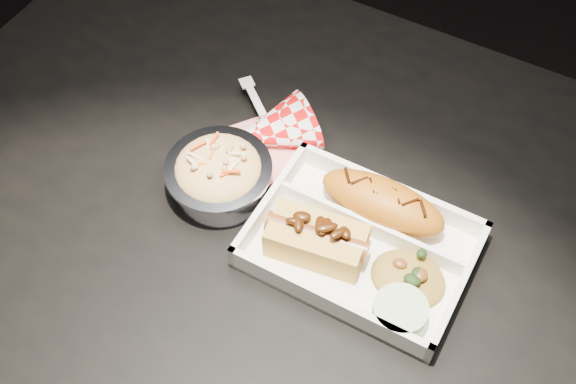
{
  "coord_description": "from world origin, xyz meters",
  "views": [
    {
      "loc": [
        0.17,
        -0.42,
        1.48
      ],
      "look_at": [
        -0.06,
        -0.0,
        0.81
      ],
      "focal_mm": 45.0,
      "sensor_mm": 36.0,
      "label": 1
    }
  ],
  "objects_px": {
    "foil_coleslaw_cup": "(219,173)",
    "napkin_fork": "(270,132)",
    "food_tray": "(361,247)",
    "hotdog": "(317,238)",
    "fried_pastry": "(382,202)",
    "dining_table": "(329,275)"
  },
  "relations": [
    {
      "from": "foil_coleslaw_cup",
      "to": "napkin_fork",
      "type": "height_order",
      "value": "foil_coleslaw_cup"
    },
    {
      "from": "food_tray",
      "to": "hotdog",
      "type": "distance_m",
      "value": 0.06
    },
    {
      "from": "fried_pastry",
      "to": "napkin_fork",
      "type": "bearing_deg",
      "value": 166.46
    },
    {
      "from": "dining_table",
      "to": "napkin_fork",
      "type": "bearing_deg",
      "value": 145.45
    },
    {
      "from": "fried_pastry",
      "to": "dining_table",
      "type": "bearing_deg",
      "value": -124.84
    },
    {
      "from": "fried_pastry",
      "to": "foil_coleslaw_cup",
      "type": "bearing_deg",
      "value": -163.3
    },
    {
      "from": "hotdog",
      "to": "foil_coleslaw_cup",
      "type": "height_order",
      "value": "foil_coleslaw_cup"
    },
    {
      "from": "hotdog",
      "to": "napkin_fork",
      "type": "height_order",
      "value": "napkin_fork"
    },
    {
      "from": "fried_pastry",
      "to": "napkin_fork",
      "type": "xyz_separation_m",
      "value": [
        -0.18,
        0.04,
        -0.02
      ]
    },
    {
      "from": "hotdog",
      "to": "foil_coleslaw_cup",
      "type": "relative_size",
      "value": 0.93
    },
    {
      "from": "dining_table",
      "to": "hotdog",
      "type": "xyz_separation_m",
      "value": [
        -0.01,
        -0.03,
        0.12
      ]
    },
    {
      "from": "fried_pastry",
      "to": "napkin_fork",
      "type": "distance_m",
      "value": 0.18
    },
    {
      "from": "hotdog",
      "to": "foil_coleslaw_cup",
      "type": "distance_m",
      "value": 0.15
    },
    {
      "from": "napkin_fork",
      "to": "food_tray",
      "type": "bearing_deg",
      "value": 10.57
    },
    {
      "from": "dining_table",
      "to": "fried_pastry",
      "type": "relative_size",
      "value": 7.64
    },
    {
      "from": "dining_table",
      "to": "food_tray",
      "type": "bearing_deg",
      "value": -2.22
    },
    {
      "from": "dining_table",
      "to": "food_tray",
      "type": "distance_m",
      "value": 0.11
    },
    {
      "from": "foil_coleslaw_cup",
      "to": "napkin_fork",
      "type": "distance_m",
      "value": 0.1
    },
    {
      "from": "dining_table",
      "to": "food_tray",
      "type": "height_order",
      "value": "food_tray"
    },
    {
      "from": "fried_pastry",
      "to": "napkin_fork",
      "type": "relative_size",
      "value": 0.96
    },
    {
      "from": "food_tray",
      "to": "hotdog",
      "type": "xyz_separation_m",
      "value": [
        -0.04,
        -0.03,
        0.02
      ]
    },
    {
      "from": "food_tray",
      "to": "napkin_fork",
      "type": "distance_m",
      "value": 0.2
    }
  ]
}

